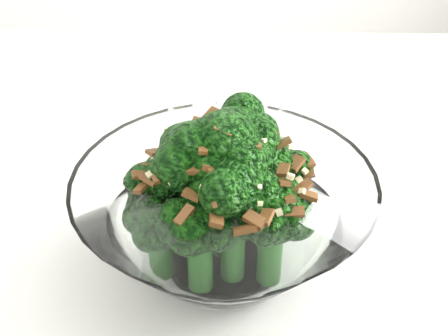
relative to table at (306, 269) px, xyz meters
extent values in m
cube|color=white|center=(0.00, 0.00, 0.05)|extent=(1.37, 1.09, 0.04)
cylinder|color=white|center=(-0.09, -0.04, 0.07)|extent=(0.09, 0.09, 0.01)
cylinder|color=#1E5A17|center=(-0.09, -0.04, 0.12)|extent=(0.02, 0.02, 0.09)
sphere|color=#195810|center=(-0.09, -0.04, 0.18)|extent=(0.05, 0.05, 0.05)
cylinder|color=#1E5A17|center=(-0.08, -0.02, 0.12)|extent=(0.02, 0.02, 0.08)
sphere|color=#195810|center=(-0.08, -0.02, 0.17)|extent=(0.05, 0.05, 0.05)
cylinder|color=#1E5A17|center=(-0.11, -0.03, 0.12)|extent=(0.02, 0.02, 0.08)
sphere|color=#195810|center=(-0.11, -0.03, 0.17)|extent=(0.05, 0.05, 0.05)
cylinder|color=#1E5A17|center=(-0.09, -0.07, 0.12)|extent=(0.02, 0.02, 0.07)
sphere|color=#195810|center=(-0.09, -0.07, 0.17)|extent=(0.05, 0.05, 0.05)
cylinder|color=#1E5A17|center=(-0.05, -0.04, 0.11)|extent=(0.02, 0.02, 0.06)
sphere|color=#195810|center=(-0.05, -0.04, 0.15)|extent=(0.05, 0.05, 0.05)
cylinder|color=#1E5A17|center=(-0.13, -0.02, 0.11)|extent=(0.02, 0.02, 0.06)
sphere|color=#195810|center=(-0.13, -0.02, 0.15)|extent=(0.05, 0.05, 0.05)
cylinder|color=#1E5A17|center=(-0.06, -0.08, 0.11)|extent=(0.02, 0.02, 0.05)
sphere|color=#195810|center=(-0.06, -0.08, 0.14)|extent=(0.05, 0.05, 0.05)
cylinder|color=#1E5A17|center=(-0.12, -0.07, 0.11)|extent=(0.02, 0.02, 0.05)
sphere|color=#195810|center=(-0.12, -0.07, 0.14)|extent=(0.04, 0.04, 0.04)
cylinder|color=#1E5A17|center=(-0.04, -0.01, 0.10)|extent=(0.02, 0.02, 0.04)
sphere|color=#195810|center=(-0.04, -0.01, 0.13)|extent=(0.04, 0.04, 0.04)
cylinder|color=#1E5A17|center=(-0.14, -0.05, 0.10)|extent=(0.02, 0.02, 0.04)
sphere|color=#195810|center=(-0.14, -0.05, 0.13)|extent=(0.04, 0.04, 0.04)
cylinder|color=#1E5A17|center=(-0.09, 0.01, 0.10)|extent=(0.02, 0.02, 0.05)
sphere|color=#195810|center=(-0.09, 0.01, 0.13)|extent=(0.04, 0.04, 0.04)
cylinder|color=#1E5A17|center=(-0.06, -0.02, 0.11)|extent=(0.02, 0.02, 0.06)
sphere|color=#195810|center=(-0.06, -0.02, 0.15)|extent=(0.04, 0.04, 0.04)
cylinder|color=#1E5A17|center=(-0.10, -0.01, 0.11)|extent=(0.02, 0.02, 0.06)
sphere|color=#195810|center=(-0.10, -0.01, 0.15)|extent=(0.05, 0.05, 0.05)
cube|color=brown|center=(-0.06, -0.02, 0.18)|extent=(0.01, 0.01, 0.01)
cube|color=brown|center=(-0.12, -0.06, 0.18)|extent=(0.02, 0.01, 0.01)
cube|color=brown|center=(-0.07, -0.02, 0.18)|extent=(0.01, 0.01, 0.01)
cube|color=brown|center=(-0.11, -0.09, 0.17)|extent=(0.01, 0.02, 0.01)
cube|color=brown|center=(-0.11, -0.02, 0.18)|extent=(0.01, 0.02, 0.01)
cube|color=brown|center=(-0.08, -0.06, 0.19)|extent=(0.02, 0.01, 0.01)
cube|color=brown|center=(-0.06, -0.07, 0.17)|extent=(0.01, 0.01, 0.01)
cube|color=brown|center=(-0.06, -0.04, 0.18)|extent=(0.02, 0.01, 0.01)
cube|color=brown|center=(-0.03, -0.04, 0.16)|extent=(0.01, 0.01, 0.01)
cube|color=brown|center=(-0.10, -0.07, 0.18)|extent=(0.02, 0.01, 0.01)
cube|color=brown|center=(-0.06, -0.09, 0.16)|extent=(0.01, 0.01, 0.01)
cube|color=brown|center=(-0.10, -0.08, 0.17)|extent=(0.01, 0.01, 0.01)
cube|color=brown|center=(-0.13, -0.03, 0.18)|extent=(0.02, 0.01, 0.01)
cube|color=brown|center=(-0.15, -0.04, 0.16)|extent=(0.02, 0.02, 0.01)
cube|color=brown|center=(-0.09, -0.05, 0.20)|extent=(0.01, 0.01, 0.01)
cube|color=brown|center=(-0.14, -0.03, 0.17)|extent=(0.02, 0.01, 0.01)
cube|color=brown|center=(-0.06, 0.00, 0.17)|extent=(0.01, 0.01, 0.01)
cube|color=brown|center=(-0.05, -0.01, 0.17)|extent=(0.01, 0.01, 0.01)
cube|color=brown|center=(-0.14, -0.05, 0.17)|extent=(0.01, 0.01, 0.01)
cube|color=brown|center=(-0.10, 0.00, 0.17)|extent=(0.01, 0.02, 0.01)
cube|color=brown|center=(-0.10, -0.01, 0.18)|extent=(0.02, 0.01, 0.01)
cube|color=brown|center=(-0.15, -0.03, 0.16)|extent=(0.02, 0.01, 0.01)
cube|color=brown|center=(-0.05, -0.04, 0.17)|extent=(0.02, 0.01, 0.01)
cube|color=brown|center=(-0.05, -0.02, 0.18)|extent=(0.02, 0.02, 0.01)
cube|color=brown|center=(-0.08, -0.10, 0.16)|extent=(0.02, 0.02, 0.01)
cube|color=brown|center=(-0.11, -0.05, 0.19)|extent=(0.01, 0.01, 0.01)
cube|color=brown|center=(-0.10, 0.00, 0.18)|extent=(0.01, 0.02, 0.01)
cube|color=brown|center=(-0.11, -0.06, 0.18)|extent=(0.01, 0.02, 0.01)
cube|color=brown|center=(-0.04, -0.08, 0.16)|extent=(0.02, 0.01, 0.01)
cube|color=brown|center=(-0.08, -0.10, 0.16)|extent=(0.02, 0.02, 0.01)
cube|color=brown|center=(-0.13, -0.03, 0.17)|extent=(0.01, 0.01, 0.01)
cube|color=brown|center=(-0.04, -0.07, 0.16)|extent=(0.02, 0.01, 0.01)
cube|color=brown|center=(-0.14, -0.02, 0.17)|extent=(0.02, 0.01, 0.01)
cube|color=brown|center=(-0.09, -0.10, 0.16)|extent=(0.02, 0.01, 0.01)
cube|color=brown|center=(-0.06, 0.00, 0.17)|extent=(0.01, 0.01, 0.01)
cube|color=brown|center=(-0.03, -0.04, 0.16)|extent=(0.01, 0.01, 0.01)
cube|color=brown|center=(-0.05, -0.06, 0.17)|extent=(0.01, 0.01, 0.01)
cube|color=brown|center=(-0.06, -0.09, 0.16)|extent=(0.02, 0.01, 0.01)
cube|color=brown|center=(-0.15, -0.04, 0.16)|extent=(0.02, 0.02, 0.00)
cube|color=brown|center=(-0.12, -0.01, 0.17)|extent=(0.02, 0.01, 0.01)
cube|color=brown|center=(-0.04, -0.05, 0.16)|extent=(0.02, 0.01, 0.01)
cube|color=brown|center=(-0.12, 0.02, 0.15)|extent=(0.02, 0.02, 0.01)
cube|color=brown|center=(-0.06, -0.02, 0.18)|extent=(0.02, 0.01, 0.01)
cube|color=brown|center=(-0.03, -0.05, 0.16)|extent=(0.01, 0.02, 0.01)
cube|color=brown|center=(-0.12, -0.07, 0.17)|extent=(0.01, 0.01, 0.01)
cube|color=brown|center=(-0.05, -0.02, 0.17)|extent=(0.01, 0.01, 0.01)
cube|color=brown|center=(-0.11, -0.09, 0.16)|extent=(0.01, 0.02, 0.01)
cube|color=brown|center=(-0.15, -0.03, 0.16)|extent=(0.01, 0.02, 0.01)
cube|color=brown|center=(-0.13, -0.08, 0.16)|extent=(0.02, 0.02, 0.01)
cube|color=brown|center=(-0.10, -0.03, 0.20)|extent=(0.02, 0.02, 0.01)
cube|color=brown|center=(-0.03, -0.04, 0.16)|extent=(0.01, 0.01, 0.00)
cube|color=brown|center=(-0.12, 0.01, 0.16)|extent=(0.01, 0.02, 0.01)
cube|color=brown|center=(-0.09, 0.00, 0.18)|extent=(0.01, 0.02, 0.01)
cube|color=brown|center=(-0.08, 0.02, 0.16)|extent=(0.01, 0.01, 0.01)
cube|color=beige|center=(-0.14, -0.04, 0.17)|extent=(0.01, 0.01, 0.01)
cube|color=beige|center=(-0.04, -0.03, 0.17)|extent=(0.01, 0.01, 0.01)
cube|color=beige|center=(-0.09, -0.07, 0.18)|extent=(0.00, 0.00, 0.00)
cube|color=beige|center=(-0.08, -0.08, 0.17)|extent=(0.00, 0.00, 0.00)
cube|color=beige|center=(-0.06, -0.05, 0.19)|extent=(0.01, 0.01, 0.00)
cube|color=beige|center=(-0.09, -0.01, 0.18)|extent=(0.00, 0.00, 0.00)
cube|color=beige|center=(-0.05, -0.02, 0.17)|extent=(0.01, 0.01, 0.01)
cube|color=beige|center=(-0.06, 0.01, 0.16)|extent=(0.01, 0.01, 0.00)
cube|color=beige|center=(-0.06, -0.02, 0.17)|extent=(0.00, 0.00, 0.00)
cube|color=beige|center=(-0.06, 0.01, 0.16)|extent=(0.01, 0.01, 0.01)
cube|color=beige|center=(-0.07, -0.04, 0.20)|extent=(0.00, 0.00, 0.00)
cube|color=beige|center=(-0.06, -0.01, 0.18)|extent=(0.01, 0.01, 0.00)
cube|color=beige|center=(-0.14, -0.02, 0.17)|extent=(0.01, 0.01, 0.01)
cube|color=beige|center=(-0.11, -0.08, 0.18)|extent=(0.01, 0.01, 0.00)
cube|color=beige|center=(-0.03, -0.02, 0.16)|extent=(0.01, 0.01, 0.01)
cube|color=beige|center=(-0.04, -0.08, 0.16)|extent=(0.01, 0.01, 0.01)
cube|color=beige|center=(-0.07, -0.04, 0.20)|extent=(0.01, 0.00, 0.00)
cube|color=beige|center=(-0.07, -0.09, 0.16)|extent=(0.01, 0.00, 0.00)
cube|color=beige|center=(-0.13, -0.06, 0.17)|extent=(0.01, 0.00, 0.00)
cube|color=beige|center=(-0.05, -0.07, 0.17)|extent=(0.01, 0.01, 0.01)
cube|color=beige|center=(-0.04, -0.07, 0.17)|extent=(0.01, 0.01, 0.01)
cube|color=beige|center=(-0.08, 0.00, 0.18)|extent=(0.01, 0.01, 0.01)
cube|color=beige|center=(-0.13, -0.06, 0.17)|extent=(0.00, 0.00, 0.00)
cube|color=beige|center=(-0.08, -0.09, 0.17)|extent=(0.00, 0.00, 0.00)
cube|color=beige|center=(-0.03, -0.06, 0.16)|extent=(0.01, 0.01, 0.00)
cube|color=beige|center=(-0.14, -0.02, 0.17)|extent=(0.01, 0.01, 0.01)
cube|color=beige|center=(-0.12, -0.02, 0.18)|extent=(0.01, 0.01, 0.01)
cube|color=beige|center=(-0.10, -0.07, 0.18)|extent=(0.01, 0.01, 0.00)
camera|label=1|loc=(-0.18, -0.39, 0.42)|focal=50.00mm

